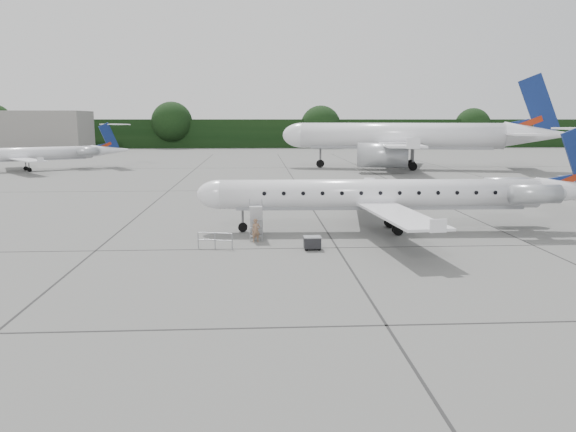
{
  "coord_description": "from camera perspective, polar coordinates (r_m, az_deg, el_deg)",
  "views": [
    {
      "loc": [
        -8.62,
        -31.35,
        7.96
      ],
      "look_at": [
        -6.75,
        1.41,
        2.3
      ],
      "focal_mm": 35.0,
      "sensor_mm": 36.0,
      "label": 1
    }
  ],
  "objects": [
    {
      "name": "ground",
      "position": [
        33.47,
        11.79,
        -4.18
      ],
      "size": [
        320.0,
        320.0,
        0.0
      ],
      "primitive_type": "plane",
      "color": "#626260",
      "rests_on": "ground"
    },
    {
      "name": "airstair",
      "position": [
        37.98,
        -3.23,
        -0.52
      ],
      "size": [
        0.91,
        2.24,
        2.35
      ],
      "primitive_type": null,
      "rotation": [
        0.0,
        0.0,
        -0.03
      ],
      "color": "silver",
      "rests_on": "ground"
    },
    {
      "name": "terminal_building",
      "position": [
        154.13,
        -26.99,
        7.63
      ],
      "size": [
        40.0,
        14.0,
        10.0
      ],
      "primitive_type": "cube",
      "color": "slate",
      "rests_on": "ground"
    },
    {
      "name": "treeline",
      "position": [
        161.62,
        -0.21,
        8.38
      ],
      "size": [
        260.0,
        4.0,
        8.0
      ],
      "primitive_type": "cube",
      "color": "black",
      "rests_on": "ground"
    },
    {
      "name": "baggage_cart",
      "position": [
        34.74,
        2.48,
        -2.71
      ],
      "size": [
        1.04,
        0.84,
        0.89
      ],
      "primitive_type": null,
      "rotation": [
        0.0,
        0.0,
        0.01
      ],
      "color": "black",
      "rests_on": "ground"
    },
    {
      "name": "bg_regional_left",
      "position": [
        96.41,
        -25.68,
        6.28
      ],
      "size": [
        34.47,
        31.84,
        7.36
      ],
      "primitive_type": null,
      "rotation": [
        0.0,
        0.0,
        0.55
      ],
      "color": "silver",
      "rests_on": "ground"
    },
    {
      "name": "safety_railing",
      "position": [
        35.23,
        -7.43,
        -2.52
      ],
      "size": [
        2.16,
        0.58,
        1.0
      ],
      "primitive_type": null,
      "rotation": [
        0.0,
        0.0,
        -0.23
      ],
      "color": "gray",
      "rests_on": "ground"
    },
    {
      "name": "main_regional_jet",
      "position": [
        40.53,
        9.35,
        3.68
      ],
      "size": [
        29.74,
        21.8,
        7.48
      ],
      "primitive_type": null,
      "rotation": [
        0.0,
        0.0,
        -0.03
      ],
      "color": "silver",
      "rests_on": "ground"
    },
    {
      "name": "bg_narrowbody",
      "position": [
        93.59,
        11.36,
        9.25
      ],
      "size": [
        46.79,
        38.14,
        14.78
      ],
      "primitive_type": null,
      "rotation": [
        0.0,
        0.0,
        -0.23
      ],
      "color": "silver",
      "rests_on": "ground"
    },
    {
      "name": "passenger",
      "position": [
        36.82,
        -3.28,
        -1.48
      ],
      "size": [
        0.62,
        0.46,
        1.56
      ],
      "primitive_type": "imported",
      "rotation": [
        0.0,
        0.0,
        0.17
      ],
      "color": "#825F47",
      "rests_on": "ground"
    }
  ]
}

